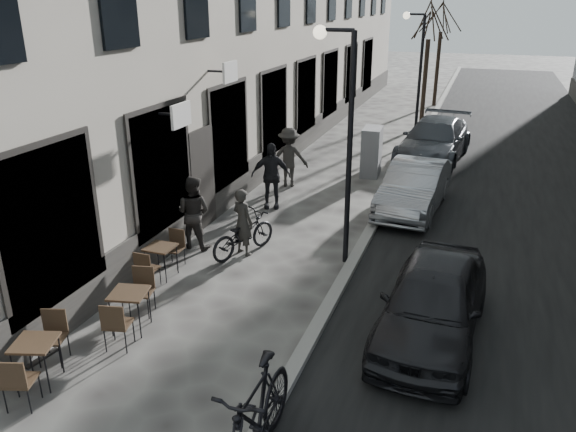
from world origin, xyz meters
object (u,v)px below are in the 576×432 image
Objects in this scene: streetlamp_near at (343,123)px; car_near at (433,302)px; streetlamp_far at (416,64)px; utility_cabinet at (372,152)px; moped at (256,419)px; tree_near at (430,21)px; bistro_set_b at (130,307)px; tree_far at (442,17)px; bistro_set_a at (37,358)px; pedestrian_mid at (289,157)px; car_mid at (414,187)px; pedestrian_far at (271,176)px; bicycle at (243,234)px; car_far at (434,140)px; sign_board at (31,335)px; pedestrian_near at (193,212)px; bistro_set_c at (161,258)px.

car_near is at bearing -46.85° from streetlamp_near.
streetlamp_far is 5.74m from utility_cabinet.
streetlamp_near is at bearing 95.30° from moped.
moped is at bearing -88.78° from tree_near.
moped reaches higher than bistro_set_b.
bistro_set_a is at bearing -97.10° from tree_far.
pedestrian_mid is 0.80× the size of moped.
utility_cabinet is at bearing 95.28° from streetlamp_near.
tree_far is 1.39× the size of car_mid.
bistro_set_a is at bearing -112.76° from pedestrian_far.
streetlamp_far is 12.85m from bicycle.
car_far is (1.17, -2.65, -2.41)m from streetlamp_far.
pedestrian_mid is 0.46× the size of car_near.
pedestrian_mid is (1.00, 10.05, 0.50)m from sign_board.
sign_board is (-1.06, -1.26, -0.03)m from bistro_set_b.
pedestrian_mid is at bearing 120.72° from streetlamp_near.
pedestrian_near is (-0.65, 3.60, 0.42)m from bistro_set_b.
streetlamp_near reaches higher than car_mid.
bistro_set_c is (-3.43, -17.01, -4.24)m from tree_near.
bicycle reaches higher than bistro_set_c.
pedestrian_mid is at bearing 107.55° from moped.
pedestrian_far is 4.02m from car_mid.
pedestrian_near is 0.76× the size of moped.
streetlamp_near is 9.73m from car_far.
car_mid is at bearing 70.10° from sign_board.
tree_near is 3.23× the size of pedestrian_near.
streetlamp_near is 1.25× the size of car_near.
bistro_set_c is at bearing 93.95° from pedestrian_near.
tree_far is 3.23× the size of pedestrian_near.
streetlamp_far is 18.33m from moped.
streetlamp_near reaches higher than moped.
car_near is (4.99, -5.21, -0.25)m from pedestrian_far.
tree_far is at bearing 65.46° from bistro_set_a.
streetlamp_far is 18.26m from bistro_set_a.
bicycle is (-2.17, -0.38, -2.67)m from streetlamp_near.
bicycle is at bearing -177.62° from pedestrian_near.
tree_near is 1.40× the size of car_near.
bistro_set_a is at bearing -105.41° from utility_cabinet.
bistro_set_a is (-3.34, -20.76, -4.21)m from tree_near.
bicycle is at bearing -99.94° from streetlamp_far.
utility_cabinet is at bearing 65.89° from bistro_set_b.
pedestrian_near is 0.34× the size of car_far.
pedestrian_mid is at bearing 93.20° from sign_board.
moped reaches higher than bistro_set_c.
pedestrian_mid reaches higher than moped.
pedestrian_mid reaches higher than bicycle.
pedestrian_near is at bearing 163.79° from car_near.
streetlamp_near is at bearing -91.16° from car_far.
bistro_set_c is at bearing -105.74° from car_far.
bicycle is at bearing 158.62° from car_near.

